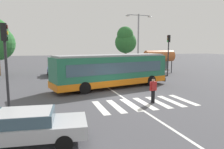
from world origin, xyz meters
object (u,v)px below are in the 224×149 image
at_px(parked_car_black, 76,69).
at_px(background_tree_right, 126,40).
at_px(traffic_light_near_corner, 6,56).
at_px(twin_arm_street_lamp, 138,37).
at_px(parked_car_red, 95,68).
at_px(bus_stop_shelter, 159,56).
at_px(pedestrian_crossing_street, 153,89).
at_px(traffic_light_far_corner, 168,49).
at_px(foreground_sedan, 27,126).
at_px(parked_car_blue, 55,70).
at_px(city_transit_bus, 112,71).

height_order(parked_car_black, background_tree_right, background_tree_right).
xyz_separation_m(traffic_light_near_corner, twin_arm_street_lamp, (14.26, 14.32, 1.72)).
height_order(parked_car_red, bus_stop_shelter, bus_stop_shelter).
distance_m(pedestrian_crossing_street, background_tree_right, 20.92).
bearing_deg(twin_arm_street_lamp, pedestrian_crossing_street, -111.09).
height_order(parked_car_black, bus_stop_shelter, bus_stop_shelter).
xyz_separation_m(parked_car_red, traffic_light_far_corner, (8.35, -5.05, 2.72)).
xyz_separation_m(foreground_sedan, parked_car_blue, (1.96, 19.87, 0.00)).
bearing_deg(background_tree_right, bus_stop_shelter, -66.82).
bearing_deg(traffic_light_near_corner, pedestrian_crossing_street, 1.27).
height_order(pedestrian_crossing_street, traffic_light_far_corner, traffic_light_far_corner).
bearing_deg(parked_car_black, parked_car_red, 3.32).
xyz_separation_m(parked_car_blue, parked_car_black, (2.74, -0.16, 0.00)).
relative_size(parked_car_black, background_tree_right, 0.66).
xyz_separation_m(parked_car_black, bus_stop_shelter, (11.39, -2.21, 1.65)).
bearing_deg(bus_stop_shelter, parked_car_black, 169.01).
bearing_deg(twin_arm_street_lamp, traffic_light_near_corner, -134.89).
relative_size(foreground_sedan, traffic_light_far_corner, 0.90).
relative_size(parked_car_red, traffic_light_far_corner, 0.88).
distance_m(parked_car_red, traffic_light_near_corner, 18.46).
relative_size(foreground_sedan, traffic_light_near_corner, 0.94).
height_order(city_transit_bus, parked_car_blue, city_transit_bus).
relative_size(parked_car_blue, traffic_light_near_corner, 0.91).
bearing_deg(bus_stop_shelter, twin_arm_street_lamp, 169.18).
relative_size(pedestrian_crossing_street, traffic_light_far_corner, 0.33).
bearing_deg(traffic_light_far_corner, foreground_sedan, -136.86).
distance_m(foreground_sedan, background_tree_right, 27.53).
distance_m(bus_stop_shelter, twin_arm_street_lamp, 4.03).
xyz_separation_m(foreground_sedan, traffic_light_near_corner, (-1.17, 3.75, 2.56)).
xyz_separation_m(city_transit_bus, traffic_light_far_corner, (9.16, 4.98, 1.89)).
xyz_separation_m(foreground_sedan, twin_arm_street_lamp, (13.10, 18.07, 4.28)).
bearing_deg(bus_stop_shelter, traffic_light_near_corner, -141.47).
relative_size(foreground_sedan, parked_car_black, 1.02).
distance_m(parked_car_red, bus_stop_shelter, 9.11).
xyz_separation_m(city_transit_bus, background_tree_right, (6.80, 13.83, 3.22)).
bearing_deg(traffic_light_far_corner, bus_stop_shelter, 83.94).
bearing_deg(city_transit_bus, traffic_light_far_corner, 28.52).
relative_size(foreground_sedan, parked_car_blue, 1.04).
distance_m(parked_car_black, traffic_light_far_corner, 12.44).
bearing_deg(foreground_sedan, twin_arm_street_lamp, 54.06).
bearing_deg(bus_stop_shelter, foreground_sedan, -132.62).
relative_size(pedestrian_crossing_street, parked_car_blue, 0.38).
bearing_deg(parked_car_red, background_tree_right, 32.43).
bearing_deg(background_tree_right, traffic_light_near_corner, -126.26).
xyz_separation_m(parked_car_red, background_tree_right, (5.99, 3.81, 4.04)).
bearing_deg(bus_stop_shelter, background_tree_right, 113.18).
height_order(parked_car_black, twin_arm_street_lamp, twin_arm_street_lamp).
bearing_deg(background_tree_right, parked_car_red, -147.57).
bearing_deg(parked_car_blue, background_tree_right, 18.34).
distance_m(city_transit_bus, background_tree_right, 15.74).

